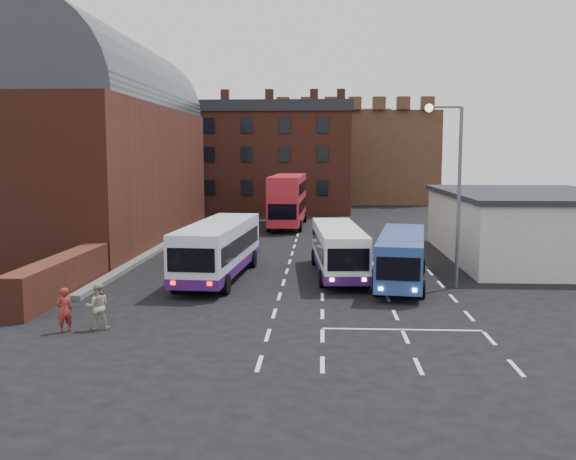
{
  "coord_description": "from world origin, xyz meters",
  "views": [
    {
      "loc": [
        1.95,
        -26.75,
        6.63
      ],
      "look_at": [
        0.0,
        10.0,
        2.2
      ],
      "focal_mm": 40.0,
      "sensor_mm": 36.0,
      "label": 1
    }
  ],
  "objects_px": {
    "bus_white_inbound": "(338,247)",
    "bus_red_double": "(288,200)",
    "bus_blue": "(402,255)",
    "pedestrian_red": "(64,310)",
    "street_lamp": "(453,178)",
    "bus_white_outbound": "(219,246)",
    "pedestrian_beige": "(98,306)"
  },
  "relations": [
    {
      "from": "street_lamp",
      "to": "pedestrian_beige",
      "type": "height_order",
      "value": "street_lamp"
    },
    {
      "from": "bus_white_inbound",
      "to": "bus_red_double",
      "type": "relative_size",
      "value": 0.85
    },
    {
      "from": "bus_white_outbound",
      "to": "pedestrian_red",
      "type": "distance_m",
      "value": 11.35
    },
    {
      "from": "bus_blue",
      "to": "pedestrian_beige",
      "type": "distance_m",
      "value": 15.43
    },
    {
      "from": "street_lamp",
      "to": "pedestrian_beige",
      "type": "bearing_deg",
      "value": -150.82
    },
    {
      "from": "bus_white_outbound",
      "to": "pedestrian_red",
      "type": "relative_size",
      "value": 6.56
    },
    {
      "from": "street_lamp",
      "to": "bus_blue",
      "type": "bearing_deg",
      "value": 160.71
    },
    {
      "from": "bus_white_inbound",
      "to": "bus_blue",
      "type": "bearing_deg",
      "value": 141.77
    },
    {
      "from": "bus_blue",
      "to": "pedestrian_red",
      "type": "height_order",
      "value": "bus_blue"
    },
    {
      "from": "bus_red_double",
      "to": "street_lamp",
      "type": "xyz_separation_m",
      "value": [
        9.39,
        -25.84,
        2.94
      ]
    },
    {
      "from": "bus_blue",
      "to": "street_lamp",
      "type": "relative_size",
      "value": 1.08
    },
    {
      "from": "street_lamp",
      "to": "pedestrian_beige",
      "type": "xyz_separation_m",
      "value": [
        -14.77,
        -8.25,
        -4.52
      ]
    },
    {
      "from": "bus_white_outbound",
      "to": "bus_blue",
      "type": "bearing_deg",
      "value": -2.49
    },
    {
      "from": "bus_white_inbound",
      "to": "pedestrian_red",
      "type": "relative_size",
      "value": 5.89
    },
    {
      "from": "bus_white_outbound",
      "to": "bus_red_double",
      "type": "bearing_deg",
      "value": 88.16
    },
    {
      "from": "bus_white_outbound",
      "to": "street_lamp",
      "type": "bearing_deg",
      "value": -5.1
    },
    {
      "from": "street_lamp",
      "to": "pedestrian_beige",
      "type": "distance_m",
      "value": 17.51
    },
    {
      "from": "street_lamp",
      "to": "pedestrian_red",
      "type": "relative_size",
      "value": 5.33
    },
    {
      "from": "bus_white_outbound",
      "to": "bus_white_inbound",
      "type": "relative_size",
      "value": 1.11
    },
    {
      "from": "pedestrian_beige",
      "to": "bus_white_inbound",
      "type": "bearing_deg",
      "value": -148.44
    },
    {
      "from": "bus_white_inbound",
      "to": "bus_red_double",
      "type": "height_order",
      "value": "bus_red_double"
    },
    {
      "from": "street_lamp",
      "to": "bus_white_inbound",
      "type": "bearing_deg",
      "value": 151.63
    },
    {
      "from": "bus_red_double",
      "to": "street_lamp",
      "type": "bearing_deg",
      "value": 111.49
    },
    {
      "from": "bus_white_outbound",
      "to": "bus_blue",
      "type": "height_order",
      "value": "bus_white_outbound"
    },
    {
      "from": "bus_red_double",
      "to": "bus_white_outbound",
      "type": "bearing_deg",
      "value": 85.82
    },
    {
      "from": "bus_white_outbound",
      "to": "bus_white_inbound",
      "type": "xyz_separation_m",
      "value": [
        6.34,
        1.08,
        -0.18
      ]
    },
    {
      "from": "pedestrian_beige",
      "to": "street_lamp",
      "type": "bearing_deg",
      "value": -169.45
    },
    {
      "from": "bus_white_inbound",
      "to": "pedestrian_beige",
      "type": "distance_m",
      "value": 14.58
    },
    {
      "from": "bus_white_outbound",
      "to": "pedestrian_beige",
      "type": "height_order",
      "value": "bus_white_outbound"
    },
    {
      "from": "bus_white_outbound",
      "to": "pedestrian_red",
      "type": "bearing_deg",
      "value": -107.31
    },
    {
      "from": "bus_white_outbound",
      "to": "bus_blue",
      "type": "distance_m",
      "value": 9.56
    },
    {
      "from": "bus_white_outbound",
      "to": "pedestrian_red",
      "type": "xyz_separation_m",
      "value": [
        -4.09,
        -10.55,
        -0.91
      ]
    }
  ]
}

